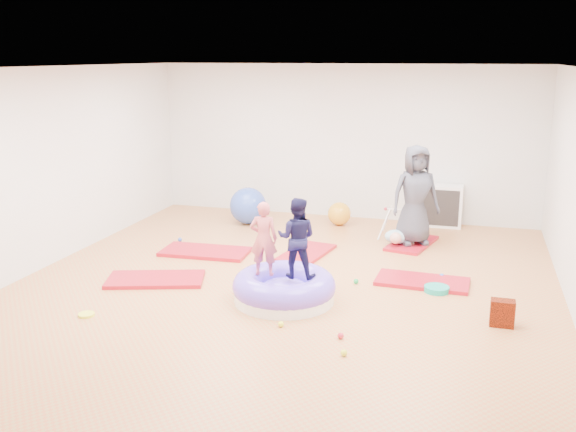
# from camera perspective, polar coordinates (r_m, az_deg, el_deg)

# --- Properties ---
(room) EXTENTS (7.01, 8.01, 2.81)m
(room) POSITION_cam_1_polar(r_m,az_deg,el_deg) (8.00, -0.60, 2.97)
(room) COLOR #C96B3C
(room) RESTS_ON ground
(gym_mat_front_left) EXTENTS (1.41, 1.00, 0.05)m
(gym_mat_front_left) POSITION_cam_1_polar(r_m,az_deg,el_deg) (8.81, -11.69, -5.54)
(gym_mat_front_left) COLOR #AD1D15
(gym_mat_front_left) RESTS_ON ground
(gym_mat_mid_left) EXTENTS (1.35, 0.72, 0.06)m
(gym_mat_mid_left) POSITION_cam_1_polar(r_m,az_deg,el_deg) (9.89, -7.36, -3.16)
(gym_mat_mid_left) COLOR #AD1D15
(gym_mat_mid_left) RESTS_ON ground
(gym_mat_center_back) EXTENTS (0.74, 1.19, 0.05)m
(gym_mat_center_back) POSITION_cam_1_polar(r_m,az_deg,el_deg) (9.77, 1.64, -3.30)
(gym_mat_center_back) COLOR #AD1D15
(gym_mat_center_back) RESTS_ON ground
(gym_mat_right) EXTENTS (1.23, 0.65, 0.05)m
(gym_mat_right) POSITION_cam_1_polar(r_m,az_deg,el_deg) (8.75, 11.85, -5.72)
(gym_mat_right) COLOR #AD1D15
(gym_mat_right) RESTS_ON ground
(gym_mat_rear_right) EXTENTS (0.80, 1.21, 0.05)m
(gym_mat_rear_right) POSITION_cam_1_polar(r_m,az_deg,el_deg) (10.44, 10.94, -2.40)
(gym_mat_rear_right) COLOR #AD1D15
(gym_mat_rear_right) RESTS_ON ground
(inflatable_cushion) EXTENTS (1.27, 1.27, 0.40)m
(inflatable_cushion) POSITION_cam_1_polar(r_m,az_deg,el_deg) (7.93, -0.35, -6.49)
(inflatable_cushion) COLOR white
(inflatable_cushion) RESTS_ON ground
(child_pink) EXTENTS (0.37, 0.27, 0.93)m
(child_pink) POSITION_cam_1_polar(r_m,az_deg,el_deg) (7.78, -2.18, -1.67)
(child_pink) COLOR #CF585C
(child_pink) RESTS_ON inflatable_cushion
(child_navy) EXTENTS (0.50, 0.41, 0.99)m
(child_navy) POSITION_cam_1_polar(r_m,az_deg,el_deg) (7.70, 0.78, -1.60)
(child_navy) COLOR #131135
(child_navy) RESTS_ON inflatable_cushion
(adult_caregiver) EXTENTS (0.91, 0.79, 1.56)m
(adult_caregiver) POSITION_cam_1_polar(r_m,az_deg,el_deg) (10.20, 11.25, 1.86)
(adult_caregiver) COLOR #3C3E4A
(adult_caregiver) RESTS_ON gym_mat_rear_right
(infant) EXTENTS (0.39, 0.40, 0.23)m
(infant) POSITION_cam_1_polar(r_m,az_deg,el_deg) (10.24, 9.65, -1.85)
(infant) COLOR #98CADE
(infant) RESTS_ON gym_mat_rear_right
(ball_pit_balls) EXTENTS (4.26, 3.34, 0.07)m
(ball_pit_balls) POSITION_cam_1_polar(r_m,az_deg,el_deg) (8.28, 1.84, -6.50)
(ball_pit_balls) COLOR red
(ball_pit_balls) RESTS_ON ground
(exercise_ball_blue) EXTENTS (0.66, 0.66, 0.66)m
(exercise_ball_blue) POSITION_cam_1_polar(r_m,az_deg,el_deg) (11.49, -3.57, 0.92)
(exercise_ball_blue) COLOR blue
(exercise_ball_blue) RESTS_ON ground
(exercise_ball_orange) EXTENTS (0.41, 0.41, 0.41)m
(exercise_ball_orange) POSITION_cam_1_polar(r_m,az_deg,el_deg) (11.44, 4.58, 0.21)
(exercise_ball_orange) COLOR gold
(exercise_ball_orange) RESTS_ON ground
(infant_play_gym) EXTENTS (0.65, 0.61, 0.49)m
(infant_play_gym) POSITION_cam_1_polar(r_m,az_deg,el_deg) (10.72, 9.91, -0.23)
(infant_play_gym) COLOR white
(infant_play_gym) RESTS_ON ground
(cube_shelf) EXTENTS (0.74, 0.36, 0.74)m
(cube_shelf) POSITION_cam_1_polar(r_m,az_deg,el_deg) (11.61, 13.42, 0.89)
(cube_shelf) COLOR white
(cube_shelf) RESTS_ON ground
(balance_disc) EXTENTS (0.32, 0.32, 0.07)m
(balance_disc) POSITION_cam_1_polar(r_m,az_deg,el_deg) (8.48, 13.08, -6.35)
(balance_disc) COLOR #12A38F
(balance_disc) RESTS_ON ground
(backpack) EXTENTS (0.26, 0.16, 0.30)m
(backpack) POSITION_cam_1_polar(r_m,az_deg,el_deg) (7.62, 18.51, -8.19)
(backpack) COLOR #8D1D01
(backpack) RESTS_ON ground
(yellow_toy) EXTENTS (0.19, 0.19, 0.03)m
(yellow_toy) POSITION_cam_1_polar(r_m,az_deg,el_deg) (7.90, -17.48, -8.36)
(yellow_toy) COLOR #F1FF2F
(yellow_toy) RESTS_ON ground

